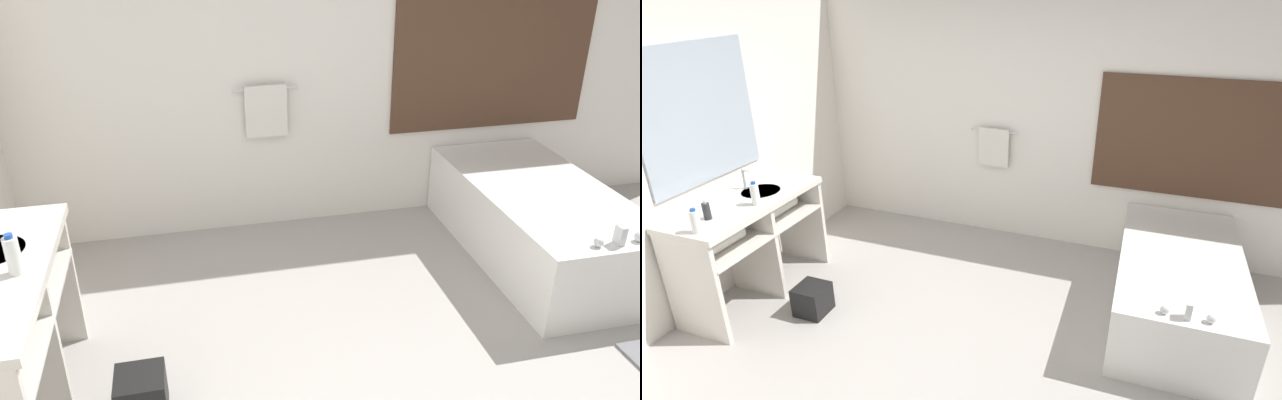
{
  "view_description": "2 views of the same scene",
  "coord_description": "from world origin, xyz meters",
  "views": [
    {
      "loc": [
        -0.93,
        -2.37,
        2.43
      ],
      "look_at": [
        -0.18,
        0.87,
        0.82
      ],
      "focal_mm": 35.0,
      "sensor_mm": 36.0,
      "label": 1
    },
    {
      "loc": [
        1.11,
        -2.6,
        2.58
      ],
      "look_at": [
        -0.2,
        0.94,
        0.9
      ],
      "focal_mm": 28.0,
      "sensor_mm": 36.0,
      "label": 2
    }
  ],
  "objects": [
    {
      "name": "waste_bin",
      "position": [
        -1.27,
        0.22,
        0.13
      ],
      "size": [
        0.25,
        0.25,
        0.25
      ],
      "color": "black",
      "rests_on": "ground_plane"
    },
    {
      "name": "vanity_counter",
      "position": [
        -1.89,
        0.33,
        0.65
      ],
      "size": [
        0.59,
        1.34,
        0.91
      ],
      "color": "silver",
      "rests_on": "ground_plane"
    },
    {
      "name": "water_bottle_2",
      "position": [
        -1.78,
        -0.27,
        1.0
      ],
      "size": [
        0.07,
        0.07,
        0.19
      ],
      "color": "silver",
      "rests_on": "vanity_counter"
    },
    {
      "name": "wall_left_with_mirror",
      "position": [
        -2.23,
        0.01,
        1.36
      ],
      "size": [
        0.08,
        7.4,
        2.7
      ],
      "color": "white",
      "rests_on": "ground_plane"
    },
    {
      "name": "soap_dispenser",
      "position": [
        -1.89,
        -0.08,
        0.98
      ],
      "size": [
        0.06,
        0.06,
        0.16
      ],
      "color": "#28282D",
      "rests_on": "vanity_counter"
    },
    {
      "name": "sink_faucet",
      "position": [
        -2.05,
        0.51,
        0.99
      ],
      "size": [
        0.09,
        0.04,
        0.18
      ],
      "color": "silver",
      "rests_on": "vanity_counter"
    },
    {
      "name": "water_bottle_1",
      "position": [
        -1.72,
        0.26,
        1.0
      ],
      "size": [
        0.07,
        0.07,
        0.2
      ],
      "color": "silver",
      "rests_on": "vanity_counter"
    },
    {
      "name": "ground_plane",
      "position": [
        0.0,
        0.0,
        0.0
      ],
      "size": [
        16.0,
        16.0,
        0.0
      ],
      "primitive_type": "plane",
      "color": "#A8A39E",
      "rests_on": "ground"
    },
    {
      "name": "wall_back_with_blinds",
      "position": [
        0.06,
        2.23,
        1.35
      ],
      "size": [
        7.4,
        0.13,
        2.7
      ],
      "color": "white",
      "rests_on": "ground_plane"
    },
    {
      "name": "bathtub",
      "position": [
        1.56,
        1.25,
        0.31
      ],
      "size": [
        0.94,
        1.89,
        0.67
      ],
      "color": "white",
      "rests_on": "ground_plane"
    }
  ]
}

